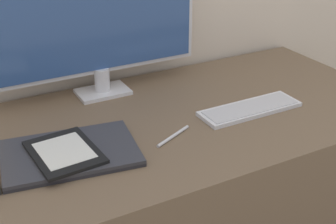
{
  "coord_description": "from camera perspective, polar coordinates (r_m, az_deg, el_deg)",
  "views": [
    {
      "loc": [
        -0.53,
        -0.87,
        1.38
      ],
      "look_at": [
        0.0,
        0.12,
        0.81
      ],
      "focal_mm": 50.0,
      "sensor_mm": 36.0,
      "label": 1
    }
  ],
  "objects": [
    {
      "name": "pen",
      "position": [
        1.26,
        0.83,
        -2.9
      ],
      "size": [
        0.13,
        0.06,
        0.01
      ],
      "color": "silver",
      "rests_on": "desk"
    },
    {
      "name": "desk",
      "position": [
        1.55,
        -1.35,
        -13.43
      ],
      "size": [
        1.53,
        0.68,
        0.75
      ],
      "color": "brown",
      "rests_on": "ground_plane"
    },
    {
      "name": "monitor",
      "position": [
        1.45,
        -8.62,
        11.68
      ],
      "size": [
        0.66,
        0.11,
        0.48
      ],
      "color": "silver",
      "rests_on": "desk"
    },
    {
      "name": "laptop",
      "position": [
        1.2,
        -11.85,
        -4.92
      ],
      "size": [
        0.36,
        0.27,
        0.02
      ],
      "color": "#232328",
      "rests_on": "desk"
    },
    {
      "name": "keyboard",
      "position": [
        1.42,
        9.97,
        0.4
      ],
      "size": [
        0.32,
        0.1,
        0.01
      ],
      "color": "silver",
      "rests_on": "desk"
    },
    {
      "name": "ereader",
      "position": [
        1.18,
        -12.53,
        -4.78
      ],
      "size": [
        0.17,
        0.21,
        0.01
      ],
      "color": "black",
      "rests_on": "laptop"
    }
  ]
}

